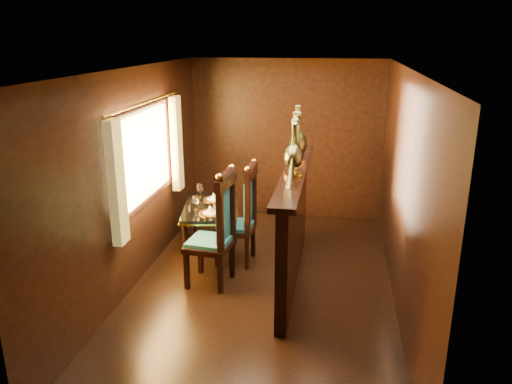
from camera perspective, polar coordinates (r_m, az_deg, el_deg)
ground at (r=5.99m, az=0.75°, el=-10.74°), size 5.00×5.00×0.00m
room_shell at (r=5.45m, az=-0.04°, el=4.22°), size 3.04×5.04×2.52m
partition at (r=5.93m, az=4.29°, el=-3.51°), size 0.26×2.70×1.36m
dining_table at (r=6.62m, az=-5.25°, el=-2.11°), size 0.90×1.27×0.89m
chair_left at (r=5.75m, az=-4.18°, el=-3.86°), size 0.57×0.59×1.43m
chair_right at (r=6.32m, az=-1.31°, el=-2.22°), size 0.49×0.54×1.34m
peacock_left at (r=5.40m, az=4.33°, el=5.33°), size 0.21×0.57×0.68m
peacock_right at (r=6.00m, az=4.88°, el=6.71°), size 0.22×0.60×0.71m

